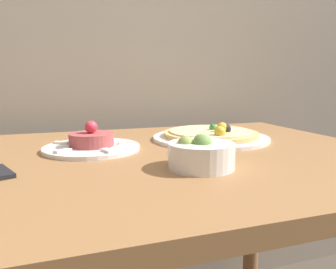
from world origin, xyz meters
The scene contains 4 objects.
dining_table centered at (0.00, 0.41, 0.64)m, with size 1.20×0.82×0.74m.
pizza_plate centered at (0.23, 0.53, 0.76)m, with size 0.33×0.33×0.05m.
tartare_plate centered at (-0.11, 0.50, 0.76)m, with size 0.24×0.24×0.07m.
small_bowl centered at (0.07, 0.26, 0.77)m, with size 0.13×0.13×0.07m.
Camera 1 is at (-0.19, -0.31, 0.91)m, focal length 35.00 mm.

